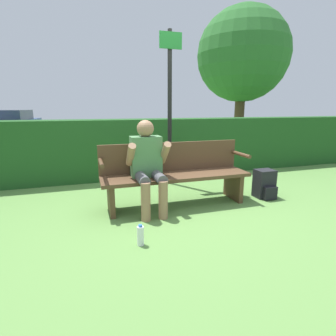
% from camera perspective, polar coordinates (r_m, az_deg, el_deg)
% --- Properties ---
extents(ground_plane, '(40.00, 40.00, 0.00)m').
position_cam_1_polar(ground_plane, '(3.60, 1.82, -8.03)').
color(ground_plane, '#5B8942').
extents(hedge_back, '(12.00, 0.58, 1.08)m').
position_cam_1_polar(hedge_back, '(5.07, -4.59, 4.47)').
color(hedge_back, '#1E4C1E').
rests_on(hedge_back, ground).
extents(park_bench, '(1.97, 0.49, 0.83)m').
position_cam_1_polar(park_bench, '(3.53, 1.51, -1.10)').
color(park_bench, '#513823').
rests_on(park_bench, ground).
extents(person_seated, '(0.52, 0.58, 1.14)m').
position_cam_1_polar(person_seated, '(3.27, -4.43, 1.29)').
color(person_seated, '#4C7F4C').
rests_on(person_seated, ground).
extents(backpack, '(0.26, 0.29, 0.41)m').
position_cam_1_polar(backpack, '(4.09, 20.31, -3.38)').
color(backpack, black).
rests_on(backpack, ground).
extents(water_bottle, '(0.07, 0.07, 0.21)m').
position_cam_1_polar(water_bottle, '(2.60, -6.01, -14.42)').
color(water_bottle, white).
rests_on(water_bottle, ground).
extents(signpost, '(0.36, 0.09, 2.47)m').
position_cam_1_polar(signpost, '(4.39, 0.40, 14.35)').
color(signpost, black).
rests_on(signpost, ground).
extents(parked_car, '(2.13, 4.47, 1.19)m').
position_cam_1_polar(parked_car, '(12.95, -31.62, 8.04)').
color(parked_car, '#2D4784').
rests_on(parked_car, ground).
extents(tree, '(2.99, 2.99, 4.46)m').
position_cam_1_polar(tree, '(9.66, 15.96, 22.46)').
color(tree, '#4C3823').
rests_on(tree, ground).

